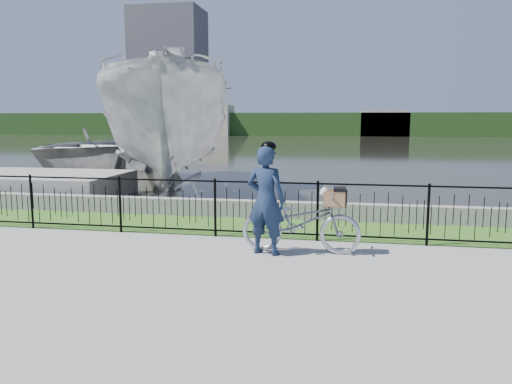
% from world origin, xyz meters
% --- Properties ---
extents(ground, '(120.00, 120.00, 0.00)m').
position_xyz_m(ground, '(0.00, 0.00, 0.00)').
color(ground, gray).
rests_on(ground, ground).
extents(grass_strip, '(60.00, 2.00, 0.01)m').
position_xyz_m(grass_strip, '(0.00, 2.60, 0.00)').
color(grass_strip, '#376720').
rests_on(grass_strip, ground).
extents(water, '(120.00, 120.00, 0.00)m').
position_xyz_m(water, '(0.00, 33.00, 0.00)').
color(water, black).
rests_on(water, ground).
extents(quay_wall, '(60.00, 0.30, 0.40)m').
position_xyz_m(quay_wall, '(0.00, 3.60, 0.20)').
color(quay_wall, gray).
rests_on(quay_wall, ground).
extents(fence, '(14.00, 0.06, 1.15)m').
position_xyz_m(fence, '(0.00, 1.60, 0.58)').
color(fence, black).
rests_on(fence, ground).
extents(far_treeline, '(120.00, 6.00, 3.00)m').
position_xyz_m(far_treeline, '(0.00, 60.00, 1.50)').
color(far_treeline, '#26461B').
rests_on(far_treeline, ground).
extents(far_building_left, '(8.00, 4.00, 4.00)m').
position_xyz_m(far_building_left, '(-18.00, 58.00, 2.00)').
color(far_building_left, '#B6A792').
rests_on(far_building_left, ground).
extents(far_building_right, '(6.00, 3.00, 3.20)m').
position_xyz_m(far_building_right, '(6.00, 58.50, 1.60)').
color(far_building_right, '#B6A792').
rests_on(far_building_right, ground).
extents(bicycle_rig, '(2.05, 0.72, 1.18)m').
position_xyz_m(bicycle_rig, '(0.78, 0.74, 0.55)').
color(bicycle_rig, '#AFB5BC').
rests_on(bicycle_rig, ground).
extents(cyclist, '(0.77, 0.60, 1.94)m').
position_xyz_m(cyclist, '(0.19, 0.53, 0.95)').
color(cyclist, '#17253F').
rests_on(cyclist, ground).
extents(boat_near, '(6.84, 10.89, 5.74)m').
position_xyz_m(boat_near, '(-4.20, 7.92, 2.07)').
color(boat_near, '#B4B3B3').
rests_on(boat_near, water).
extents(boat_far, '(8.07, 10.23, 1.92)m').
position_xyz_m(boat_far, '(-9.22, 13.28, 0.96)').
color(boat_far, '#B4B3B3').
rests_on(boat_far, water).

